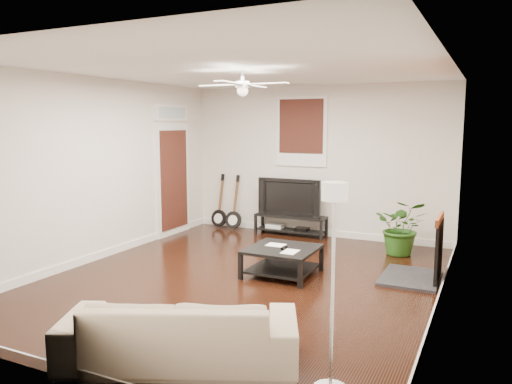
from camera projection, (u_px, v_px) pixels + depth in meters
room at (243, 177)px, 6.52m from camera, size 5.01×6.01×2.81m
brick_accent at (450, 179)px, 6.34m from camera, size 0.02×2.20×2.80m
fireplace at (423, 247)px, 6.60m from camera, size 0.80×1.10×0.92m
window_back at (301, 132)px, 9.23m from camera, size 1.00×0.06×1.30m
door_left at (173, 169)px, 9.30m from camera, size 0.08×1.00×2.50m
tv_stand at (290, 225)px, 9.35m from camera, size 1.37×0.36×0.38m
tv at (291, 197)px, 9.29m from camera, size 1.22×0.16×0.70m
coffee_table at (282, 261)px, 6.90m from camera, size 0.92×0.92×0.39m
sofa at (180, 329)px, 4.36m from camera, size 2.21×1.57×0.60m
floor_lamp at (333, 289)px, 3.79m from camera, size 0.37×0.37×1.68m
potted_plant at (402, 227)px, 7.91m from camera, size 0.88×0.79×0.91m
guitar_left at (219, 201)px, 9.94m from camera, size 0.36×0.27×1.10m
guitar_right at (233, 202)px, 9.76m from camera, size 0.34×0.24×1.10m
ceiling_fan at (243, 85)px, 6.36m from camera, size 1.24×1.24×0.32m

